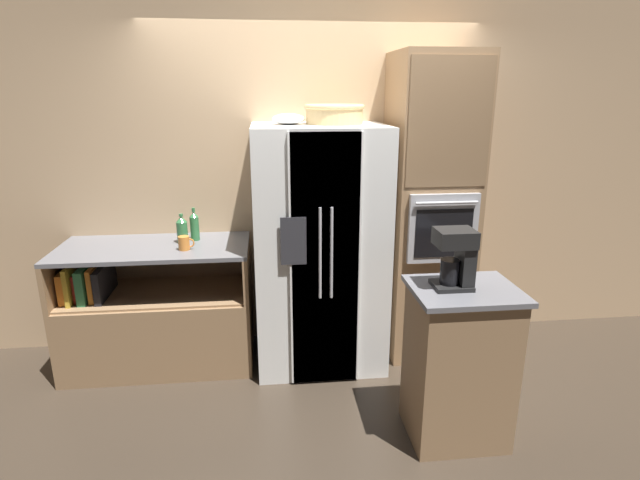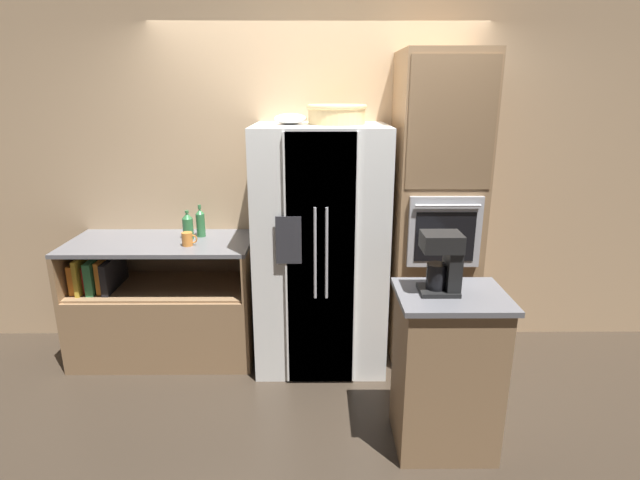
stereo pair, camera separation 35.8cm
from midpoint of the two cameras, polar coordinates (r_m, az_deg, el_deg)
ground_plane at (r=4.00m, az=2.58°, el=-13.52°), size 20.00×20.00×0.00m
wall_back at (r=3.98m, az=2.50°, el=7.84°), size 12.00×0.06×2.80m
counter_left at (r=4.07m, az=-14.99°, el=-8.11°), size 1.37×0.67×0.93m
refrigerator at (r=3.69m, az=2.82°, el=-0.98°), size 0.94×0.81×1.79m
wall_oven at (r=3.84m, az=15.60°, el=2.99°), size 0.61×0.68×2.28m
island_counter at (r=3.07m, az=17.58°, el=-14.13°), size 0.60×0.49×0.96m
wicker_basket at (r=3.58m, az=4.88°, el=14.20°), size 0.42×0.42×0.13m
fruit_bowl at (r=3.57m, az=-0.46°, el=13.68°), size 0.23×0.23×0.07m
bottle_tall at (r=3.84m, az=-12.33°, el=1.57°), size 0.08×0.08×0.22m
bottle_short at (r=3.88m, az=-10.96°, el=1.94°), size 0.07×0.07×0.25m
mug at (r=3.68m, az=-12.24°, el=0.05°), size 0.11×0.08×0.10m
coffee_maker at (r=2.80m, az=17.65°, el=-2.28°), size 0.21×0.18×0.34m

